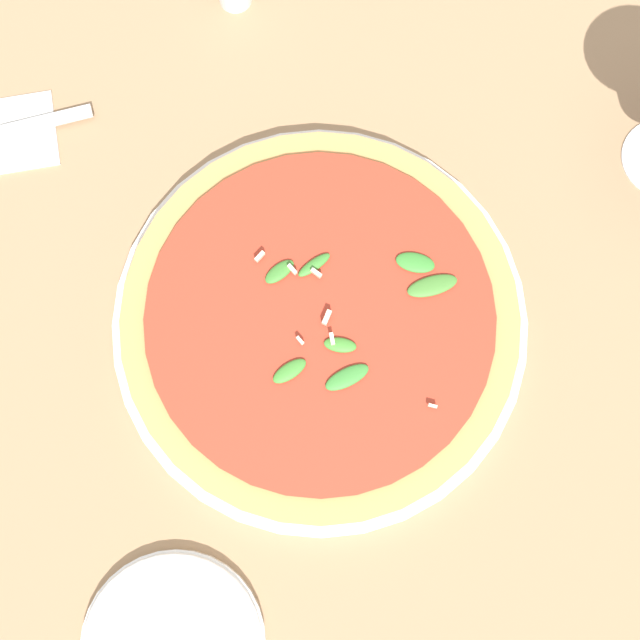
{
  "coord_description": "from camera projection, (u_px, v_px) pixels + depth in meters",
  "views": [
    {
      "loc": [
        0.03,
        0.18,
        0.78
      ],
      "look_at": [
        0.03,
        0.03,
        0.03
      ],
      "focal_mm": 50.0,
      "sensor_mm": 36.0,
      "label": 1
    }
  ],
  "objects": [
    {
      "name": "ground_plane",
      "position": [
        357.0,
        296.0,
        0.8
      ],
      "size": [
        6.0,
        6.0,
        0.0
      ],
      "primitive_type": "plane",
      "color": "#9E7A56"
    },
    {
      "name": "pizza_arugula_main",
      "position": [
        320.0,
        323.0,
        0.78
      ],
      "size": [
        0.37,
        0.37,
        0.05
      ],
      "color": "white",
      "rests_on": "ground_plane"
    }
  ]
}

